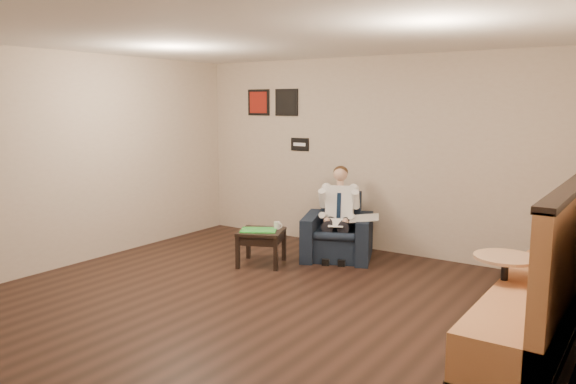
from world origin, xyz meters
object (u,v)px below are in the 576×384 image
Objects in this scene: green_folder at (259,230)px; banquette at (536,263)px; armchair at (338,227)px; smartphone at (268,227)px; side_table at (261,247)px; cafe_table at (503,293)px; seated_man at (337,217)px; coffee_mug at (277,225)px.

banquette reaches higher than green_folder.
armchair is at bearing 51.40° from green_folder.
smartphone is at bearing 88.40° from green_folder.
cafe_table is at bearing -8.51° from side_table.
green_folder is 0.65× the size of cafe_table.
smartphone is (0.01, 0.20, -0.00)m from green_folder.
green_folder reaches higher than side_table.
cafe_table is at bearing -48.24° from seated_man.
banquette is (2.81, -1.44, 0.28)m from armchair.
armchair is 1.96× the size of green_folder.
banquette reaches higher than side_table.
seated_man reaches higher than smartphone.
coffee_mug is at bearing 167.82° from cafe_table.
banquette is (3.51, -0.55, 0.25)m from green_folder.
side_table is at bearing 56.06° from green_folder.
green_folder is 3.57m from banquette.
armchair is 1.13m from green_folder.
banquette is at bearing -20.23° from cafe_table.
seated_man is (0.04, -0.11, 0.16)m from armchair.
green_folder is 3.21× the size of smartphone.
armchair is at bearing 90.00° from seated_man.
banquette reaches higher than coffee_mug.
cafe_table reaches higher than smartphone.
armchair is 9.28× the size of coffee_mug.
seated_man is at bearing -90.00° from armchair.
smartphone is (-0.02, 0.17, 0.24)m from side_table.
smartphone is (-0.70, -0.68, 0.03)m from armchair.
smartphone is at bearing 168.55° from cafe_table.
cafe_table is (3.09, -0.67, -0.15)m from coffee_mug.
seated_man reaches higher than coffee_mug.
green_folder is (-0.02, -0.03, 0.24)m from side_table.
side_table is 1.22× the size of green_folder.
green_folder is at bearing -123.94° from coffee_mug.
smartphone is (-0.74, -0.57, -0.13)m from seated_man.
green_folder is 0.17× the size of banquette.
side_table is 3.93× the size of smartphone.
seated_man reaches higher than cafe_table.
armchair is 1.27× the size of cafe_table.
seated_man is 2.78m from cafe_table.
coffee_mug is (-0.56, -0.67, 0.07)m from armchair.
armchair reaches higher than smartphone.
coffee_mug is at bearing -159.02° from seated_man.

